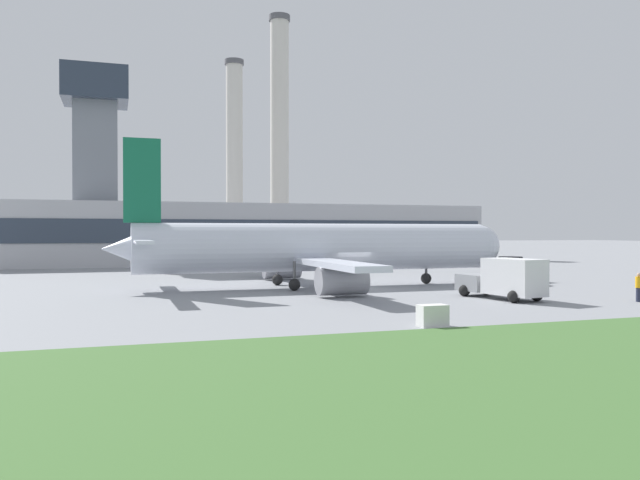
{
  "coord_description": "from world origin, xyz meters",
  "views": [
    {
      "loc": [
        -16.04,
        -40.32,
        3.95
      ],
      "look_at": [
        -2.03,
        2.02,
        3.36
      ],
      "focal_mm": 35.0,
      "sensor_mm": 36.0,
      "label": 1
    }
  ],
  "objects": [
    {
      "name": "terminal_building",
      "position": [
        -2.12,
        36.64,
        4.77
      ],
      "size": [
        60.41,
        10.86,
        22.73
      ],
      "color": "#B2B2B7",
      "rests_on": "ground_plane"
    },
    {
      "name": "airplane",
      "position": [
        -2.43,
        2.02,
        2.75
      ],
      "size": [
        29.5,
        25.43,
        10.07
      ],
      "color": "silver",
      "rests_on": "ground_plane"
    },
    {
      "name": "ground_crew_person",
      "position": [
        12.01,
        -12.71,
        0.84
      ],
      "size": [
        0.49,
        0.49,
        1.64
      ],
      "color": "#23283D",
      "rests_on": "ground_plane"
    },
    {
      "name": "ground_plane",
      "position": [
        0.0,
        0.0,
        0.0
      ],
      "size": [
        400.0,
        400.0,
        0.0
      ],
      "primitive_type": "plane",
      "color": "gray"
    },
    {
      "name": "smokestack_right",
      "position": [
        13.24,
        72.11,
        22.18
      ],
      "size": [
        3.94,
        3.94,
        44.04
      ],
      "color": "beige",
      "rests_on": "ground_plane"
    },
    {
      "name": "baggage_truck",
      "position": [
        5.6,
        -9.26,
        1.18
      ],
      "size": [
        3.13,
        6.02,
        2.4
      ],
      "color": "gray",
      "rests_on": "ground_plane"
    },
    {
      "name": "utility_cabinet",
      "position": [
        -3.46,
        -17.23,
        0.46
      ],
      "size": [
        1.2,
        0.71,
        0.91
      ],
      "color": "silver",
      "rests_on": "ground_plane"
    },
    {
      "name": "pushback_tug",
      "position": [
        13.56,
        1.42,
        0.9
      ],
      "size": [
        4.1,
        2.78,
        2.0
      ],
      "color": "#232328",
      "rests_on": "ground_plane"
    },
    {
      "name": "smokestack_left",
      "position": [
        4.34,
        69.73,
        17.36
      ],
      "size": [
        3.37,
        3.37,
        34.44
      ],
      "color": "beige",
      "rests_on": "ground_plane"
    }
  ]
}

